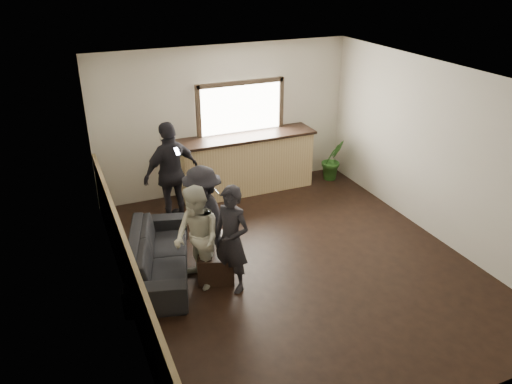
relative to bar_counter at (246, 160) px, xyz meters
name	(u,v)px	position (x,y,z in m)	size (l,w,h in m)	color
ground	(295,262)	(-0.30, -2.70, -0.64)	(5.00, 6.00, 0.01)	black
room_shell	(249,183)	(-1.04, -2.70, 0.83)	(5.01, 6.01, 2.80)	silver
bar_counter	(246,160)	(0.00, 0.00, 0.00)	(2.70, 0.68, 2.13)	tan
sofa	(159,255)	(-2.24, -2.15, -0.33)	(2.10, 0.82, 0.61)	black
coffee_table	(217,257)	(-1.44, -2.39, -0.44)	(0.51, 0.92, 0.41)	black
cup_a	(211,235)	(-1.44, -2.14, -0.19)	(0.12, 0.12, 0.09)	silver
cup_b	(224,246)	(-1.37, -2.54, -0.19)	(0.10, 0.10, 0.10)	silver
potted_plant	(333,160)	(1.85, -0.19, -0.22)	(0.47, 0.38, 0.85)	#2D6623
person_a	(232,240)	(-1.39, -2.90, 0.13)	(0.61, 0.68, 1.55)	black
person_b	(197,238)	(-1.79, -2.65, 0.11)	(0.72, 0.84, 1.50)	beige
person_c	(203,217)	(-1.54, -2.14, 0.14)	(0.75, 1.10, 1.56)	black
person_d	(171,173)	(-1.62, -0.65, 0.26)	(1.14, 0.75, 1.80)	black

